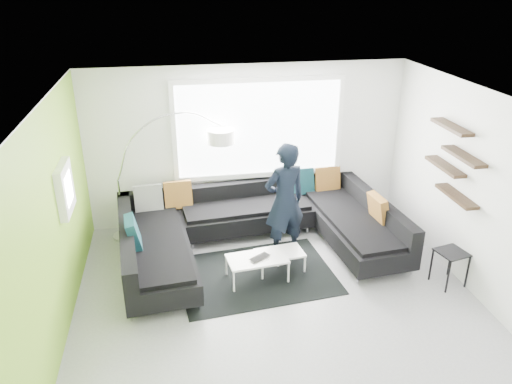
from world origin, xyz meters
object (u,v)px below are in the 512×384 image
sectional_sofa (259,232)px  side_table (449,268)px  coffee_table (269,264)px  arc_lamp (118,180)px  person (285,201)px  laptop (262,259)px

sectional_sofa → side_table: size_ratio=8.33×
coffee_table → side_table: bearing=-22.1°
arc_lamp → coffee_table: bearing=-36.7°
sectional_sofa → arc_lamp: (-2.16, 0.94, 0.66)m
coffee_table → person: 1.00m
sectional_sofa → coffee_table: 0.65m
coffee_table → laptop: laptop is taller
coffee_table → side_table: (2.51, -0.69, 0.08)m
sectional_sofa → coffee_table: bearing=-91.5°
sectional_sofa → person: 0.67m
sectional_sofa → person: person is taller
sectional_sofa → arc_lamp: arc_lamp is taller
side_table → person: (-2.15, 1.25, 0.67)m
arc_lamp → side_table: 5.28m
coffee_table → arc_lamp: bearing=138.1°
coffee_table → laptop: 0.28m
sectional_sofa → coffee_table: size_ratio=4.00×
sectional_sofa → arc_lamp: bearing=151.2°
coffee_table → side_table: side_table is taller
side_table → person: size_ratio=0.29×
sectional_sofa → coffee_table: (0.04, -0.61, -0.22)m
person → laptop: person is taller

